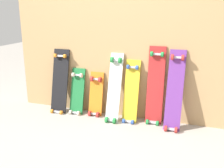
{
  "coord_description": "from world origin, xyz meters",
  "views": [
    {
      "loc": [
        1.03,
        -2.98,
        1.34
      ],
      "look_at": [
        0.0,
        -0.07,
        0.45
      ],
      "focal_mm": 42.31,
      "sensor_mm": 36.0,
      "label": 1
    }
  ],
  "objects": [
    {
      "name": "skateboard_red",
      "position": [
        0.52,
        -0.02,
        0.43
      ],
      "size": [
        0.2,
        0.18,
        0.98
      ],
      "color": "#B22626",
      "rests_on": "ground"
    },
    {
      "name": "skateboard_purple",
      "position": [
        0.75,
        -0.09,
        0.41
      ],
      "size": [
        0.18,
        0.3,
        0.96
      ],
      "color": "#6B338C",
      "rests_on": "ground"
    },
    {
      "name": "plywood_wall_panel",
      "position": [
        0.0,
        0.07,
        0.77
      ],
      "size": [
        2.71,
        0.04,
        1.53
      ],
      "primitive_type": "cube",
      "color": "tan",
      "rests_on": "ground"
    },
    {
      "name": "skateboard_orange",
      "position": [
        -0.24,
        -0.03,
        0.25
      ],
      "size": [
        0.18,
        0.19,
        0.62
      ],
      "color": "orange",
      "rests_on": "ground"
    },
    {
      "name": "skateboard_yellow",
      "position": [
        0.24,
        -0.06,
        0.34
      ],
      "size": [
        0.18,
        0.24,
        0.82
      ],
      "color": "gold",
      "rests_on": "ground"
    },
    {
      "name": "skateboard_green",
      "position": [
        -0.49,
        -0.05,
        0.26
      ],
      "size": [
        0.18,
        0.22,
        0.66
      ],
      "color": "#1E7238",
      "rests_on": "ground"
    },
    {
      "name": "ground_plane",
      "position": [
        0.0,
        0.0,
        0.0
      ],
      "size": [
        12.0,
        12.0,
        0.0
      ],
      "primitive_type": "plane",
      "color": "#B2AAA0"
    },
    {
      "name": "skateboard_black",
      "position": [
        -0.73,
        -0.06,
        0.37
      ],
      "size": [
        0.22,
        0.26,
        0.9
      ],
      "color": "black",
      "rests_on": "ground"
    },
    {
      "name": "skateboard_white",
      "position": [
        0.03,
        -0.09,
        0.38
      ],
      "size": [
        0.16,
        0.31,
        0.88
      ],
      "color": "silver",
      "rests_on": "ground"
    }
  ]
}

